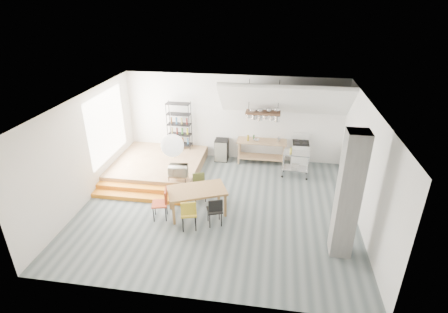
% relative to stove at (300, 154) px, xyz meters
% --- Properties ---
extents(floor, '(8.00, 8.00, 0.00)m').
position_rel_stove_xyz_m(floor, '(-2.50, -3.16, -0.48)').
color(floor, '#4D585A').
rests_on(floor, ground).
extents(wall_back, '(8.00, 0.04, 3.20)m').
position_rel_stove_xyz_m(wall_back, '(-2.50, 0.34, 1.12)').
color(wall_back, silver).
rests_on(wall_back, ground).
extents(wall_left, '(0.04, 7.00, 3.20)m').
position_rel_stove_xyz_m(wall_left, '(-6.50, -3.16, 1.12)').
color(wall_left, silver).
rests_on(wall_left, ground).
extents(wall_right, '(0.04, 7.00, 3.20)m').
position_rel_stove_xyz_m(wall_right, '(1.50, -3.16, 1.12)').
color(wall_right, silver).
rests_on(wall_right, ground).
extents(ceiling, '(8.00, 7.00, 0.02)m').
position_rel_stove_xyz_m(ceiling, '(-2.50, -3.16, 2.72)').
color(ceiling, white).
rests_on(ceiling, wall_back).
extents(slope_ceiling, '(4.40, 1.44, 1.32)m').
position_rel_stove_xyz_m(slope_ceiling, '(-0.70, -0.26, 2.07)').
color(slope_ceiling, white).
rests_on(slope_ceiling, wall_back).
extents(window_pane, '(0.02, 2.50, 2.20)m').
position_rel_stove_xyz_m(window_pane, '(-6.48, -1.66, 1.32)').
color(window_pane, white).
rests_on(window_pane, wall_left).
extents(platform, '(3.00, 3.00, 0.40)m').
position_rel_stove_xyz_m(platform, '(-5.00, -1.16, -0.28)').
color(platform, '#99704C').
rests_on(platform, ground).
extents(step_lower, '(3.00, 0.35, 0.13)m').
position_rel_stove_xyz_m(step_lower, '(-5.00, -3.11, -0.41)').
color(step_lower, orange).
rests_on(step_lower, ground).
extents(step_upper, '(3.00, 0.35, 0.27)m').
position_rel_stove_xyz_m(step_upper, '(-5.00, -2.76, -0.35)').
color(step_upper, orange).
rests_on(step_upper, ground).
extents(concrete_column, '(0.50, 0.50, 3.20)m').
position_rel_stove_xyz_m(concrete_column, '(0.80, -4.66, 1.12)').
color(concrete_column, slate).
rests_on(concrete_column, ground).
extents(kitchen_counter, '(1.80, 0.60, 0.91)m').
position_rel_stove_xyz_m(kitchen_counter, '(-1.40, -0.01, 0.15)').
color(kitchen_counter, '#99704C').
rests_on(kitchen_counter, ground).
extents(stove, '(0.60, 0.60, 1.18)m').
position_rel_stove_xyz_m(stove, '(0.00, 0.00, 0.00)').
color(stove, white).
rests_on(stove, ground).
extents(pot_rack, '(1.20, 0.50, 1.43)m').
position_rel_stove_xyz_m(pot_rack, '(-1.37, -0.23, 1.50)').
color(pot_rack, '#402919').
rests_on(pot_rack, ceiling).
extents(wire_shelving, '(0.88, 0.38, 1.80)m').
position_rel_stove_xyz_m(wire_shelving, '(-4.50, 0.04, 0.85)').
color(wire_shelving, black).
rests_on(wire_shelving, platform).
extents(microwave_shelf, '(0.60, 0.40, 0.16)m').
position_rel_stove_xyz_m(microwave_shelf, '(-3.90, -2.41, 0.07)').
color(microwave_shelf, '#99704C').
rests_on(microwave_shelf, platform).
extents(paper_lantern, '(0.60, 0.60, 0.60)m').
position_rel_stove_xyz_m(paper_lantern, '(-3.58, -3.78, 1.72)').
color(paper_lantern, white).
rests_on(paper_lantern, ceiling).
extents(dining_table, '(1.85, 1.49, 0.77)m').
position_rel_stove_xyz_m(dining_table, '(-3.04, -3.54, 0.21)').
color(dining_table, olive).
rests_on(dining_table, ground).
extents(chair_mustard, '(0.52, 0.52, 0.93)m').
position_rel_stove_xyz_m(chair_mustard, '(-3.07, -4.36, 0.07)').
color(chair_mustard, gold).
rests_on(chair_mustard, ground).
extents(chair_black, '(0.51, 0.51, 0.87)m').
position_rel_stove_xyz_m(chair_black, '(-2.42, -4.07, 0.04)').
color(chair_black, black).
rests_on(chair_black, ground).
extents(chair_olive, '(0.49, 0.49, 0.84)m').
position_rel_stove_xyz_m(chair_olive, '(-3.14, -2.79, 0.02)').
color(chair_olive, '#515A2A').
rests_on(chair_olive, ground).
extents(chair_red, '(0.50, 0.50, 0.92)m').
position_rel_stove_xyz_m(chair_red, '(-3.94, -3.95, 0.07)').
color(chair_red, '#B33A19').
rests_on(chair_red, ground).
extents(rolling_cart, '(0.94, 0.57, 0.89)m').
position_rel_stove_xyz_m(rolling_cart, '(-0.17, -0.84, 0.10)').
color(rolling_cart, silver).
rests_on(rolling_cart, ground).
extents(mini_fridge, '(0.49, 0.49, 0.83)m').
position_rel_stove_xyz_m(mini_fridge, '(-2.90, 0.04, -0.07)').
color(mini_fridge, black).
rests_on(mini_fridge, ground).
extents(microwave, '(0.62, 0.45, 0.33)m').
position_rel_stove_xyz_m(microwave, '(-3.90, -2.41, 0.25)').
color(microwave, beige).
rests_on(microwave, microwave_shelf).
extents(bowl, '(0.29, 0.29, 0.06)m').
position_rel_stove_xyz_m(bowl, '(-1.60, -0.06, 0.46)').
color(bowl, silver).
rests_on(bowl, kitchen_counter).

